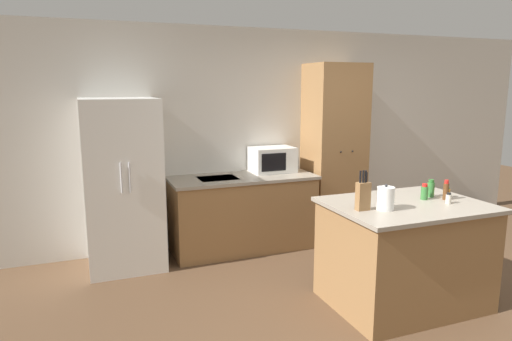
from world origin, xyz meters
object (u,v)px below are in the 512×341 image
at_px(refrigerator, 123,184).
at_px(spice_bottle_amber_oil, 431,189).
at_px(knife_block, 363,195).
at_px(spice_bottle_pale_salt, 448,198).
at_px(microwave, 272,160).
at_px(kettle, 386,198).
at_px(spice_bottle_short_red, 446,193).
at_px(spice_bottle_green_herb, 446,191).
at_px(spice_bottle_tall_dark, 424,192).
at_px(pantry_cabinet, 334,152).

relative_size(refrigerator, spice_bottle_amber_oil, 11.23).
xyz_separation_m(knife_block, spice_bottle_amber_oil, (0.84, 0.16, -0.05)).
bearing_deg(spice_bottle_pale_salt, microwave, 109.61).
relative_size(spice_bottle_amber_oil, kettle, 0.75).
distance_m(spice_bottle_short_red, spice_bottle_amber_oil, 0.14).
distance_m(microwave, spice_bottle_green_herb, 2.15).
relative_size(knife_block, spice_bottle_pale_salt, 3.48).
bearing_deg(knife_block, spice_bottle_green_herb, 1.51).
bearing_deg(spice_bottle_short_red, spice_bottle_pale_salt, -129.93).
distance_m(spice_bottle_green_herb, spice_bottle_pale_salt, 0.14).
bearing_deg(kettle, spice_bottle_green_herb, 6.43).
xyz_separation_m(refrigerator, kettle, (1.90, -1.90, 0.12)).
height_order(refrigerator, spice_bottle_green_herb, refrigerator).
bearing_deg(kettle, spice_bottle_tall_dark, 16.22).
bearing_deg(spice_bottle_amber_oil, pantry_cabinet, 88.67).
bearing_deg(spice_bottle_amber_oil, knife_block, -169.37).
height_order(pantry_cabinet, knife_block, pantry_cabinet).
bearing_deg(spice_bottle_pale_salt, kettle, 177.23).
xyz_separation_m(pantry_cabinet, kettle, (-0.70, -1.98, -0.08)).
height_order(spice_bottle_short_red, spice_bottle_amber_oil, spice_bottle_amber_oil).
bearing_deg(kettle, microwave, 93.20).
relative_size(refrigerator, knife_block, 5.42).
bearing_deg(spice_bottle_pale_salt, spice_bottle_green_herb, 55.50).
distance_m(spice_bottle_tall_dark, spice_bottle_green_herb, 0.19).
relative_size(pantry_cabinet, spice_bottle_tall_dark, 15.33).
distance_m(spice_bottle_amber_oil, spice_bottle_pale_salt, 0.25).
bearing_deg(refrigerator, spice_bottle_pale_salt, -37.32).
height_order(microwave, spice_bottle_pale_salt, microwave).
height_order(spice_bottle_pale_salt, kettle, kettle).
relative_size(spice_bottle_tall_dark, spice_bottle_pale_salt, 1.50).
height_order(pantry_cabinet, spice_bottle_short_red, pantry_cabinet).
bearing_deg(spice_bottle_pale_salt, spice_bottle_short_red, 50.07).
bearing_deg(spice_bottle_short_red, pantry_cabinet, 92.28).
distance_m(refrigerator, microwave, 1.80).
bearing_deg(kettle, refrigerator, 135.03).
bearing_deg(refrigerator, spice_bottle_green_herb, -34.92).
xyz_separation_m(refrigerator, spice_bottle_amber_oil, (2.56, -1.69, 0.10)).
xyz_separation_m(knife_block, spice_bottle_tall_dark, (0.71, 0.10, -0.06)).
bearing_deg(knife_block, refrigerator, 133.06).
bearing_deg(knife_block, kettle, -17.38).
bearing_deg(spice_bottle_amber_oil, microwave, 112.69).
bearing_deg(microwave, spice_bottle_tall_dark, -71.16).
relative_size(microwave, spice_bottle_amber_oil, 3.23).
relative_size(microwave, kettle, 2.42).
distance_m(knife_block, kettle, 0.19).
height_order(pantry_cabinet, spice_bottle_pale_salt, pantry_cabinet).
relative_size(pantry_cabinet, kettle, 10.25).
bearing_deg(pantry_cabinet, spice_bottle_tall_dark, -95.11).
relative_size(spice_bottle_short_red, spice_bottle_amber_oil, 0.60).
bearing_deg(refrigerator, spice_bottle_short_red, -33.36).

